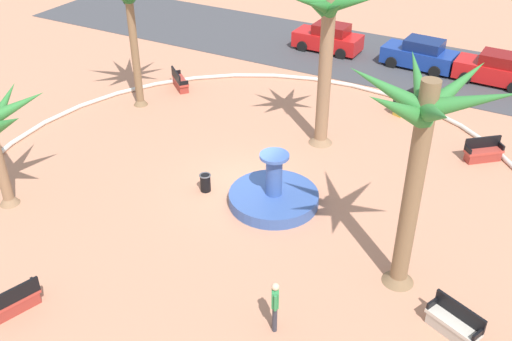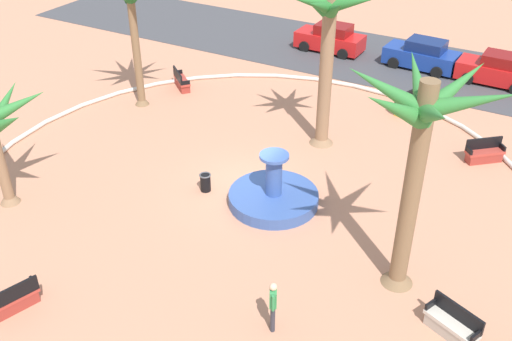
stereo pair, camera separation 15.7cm
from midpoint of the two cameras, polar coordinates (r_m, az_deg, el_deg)
The scene contains 16 objects.
ground_plane at distance 22.97m, azimuth -0.90°, elevation -1.71°, with size 80.00×80.00×0.00m, color tan.
plaza_curb at distance 22.91m, azimuth -0.90°, elevation -1.50°, with size 22.11×22.11×0.20m, color silver.
street_asphalt at distance 35.72m, azimuth 11.73°, elevation 10.51°, with size 48.00×8.00×0.03m, color #424247.
fountain at distance 21.96m, azimuth 1.51°, elevation -2.51°, with size 3.36×3.36×2.12m.
palm_tree_mid_plaza at distance 24.16m, azimuth 6.69°, elevation 12.92°, with size 3.52×3.55×6.84m.
palm_tree_far_side at distance 16.45m, azimuth 15.39°, elevation 2.82°, with size 4.51×4.26×7.07m.
bench_east at distance 19.07m, azimuth -22.66°, elevation -11.72°, with size 0.96×1.68×1.00m.
bench_west at distance 31.32m, azimuth -7.51°, elevation 8.45°, with size 1.55×1.41×1.00m.
bench_north at distance 29.46m, azimuth 14.15°, elevation 6.13°, with size 1.01×1.67×1.00m.
bench_southeast at distance 26.31m, azimuth 20.94°, elevation 1.60°, with size 1.53×1.43×1.00m.
bench_southwest at distance 17.92m, azimuth 18.30°, elevation -13.97°, with size 1.67×1.08×1.00m.
trash_bin at distance 22.70m, azimuth -5.11°, elevation -1.13°, with size 0.46×0.46×0.73m.
person_cyclist_helmet at distance 16.77m, azimuth 1.58°, elevation -12.75°, with size 0.34×0.48×1.70m.
parked_car_leftmost at distance 36.27m, azimuth 6.87°, elevation 12.57°, with size 4.02×1.96×1.67m.
parked_car_second at distance 34.75m, azimuth 15.43°, elevation 10.76°, with size 4.10×2.12×1.67m.
parked_car_third at distance 33.96m, azimuth 22.01°, elevation 9.06°, with size 4.05×2.01×1.67m.
Camera 1 is at (9.50, -16.54, 12.79)m, focal length 41.38 mm.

